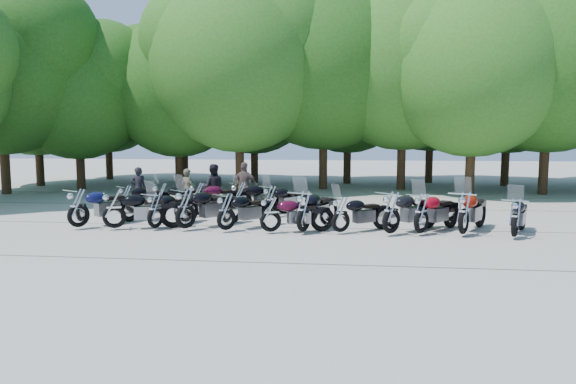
# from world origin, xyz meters

# --- Properties ---
(ground) EXTENTS (90.00, 90.00, 0.00)m
(ground) POSITION_xyz_m (0.00, 0.00, 0.00)
(ground) COLOR #9A948B
(ground) RESTS_ON ground
(tree_0) EXTENTS (7.50, 7.50, 9.21)m
(tree_0) POSITION_xyz_m (-15.42, 12.98, 5.45)
(tree_0) COLOR #3A2614
(tree_0) RESTS_ON ground
(tree_1) EXTENTS (6.97, 6.97, 8.55)m
(tree_1) POSITION_xyz_m (-12.04, 11.24, 5.06)
(tree_1) COLOR #3A2614
(tree_1) RESTS_ON ground
(tree_2) EXTENTS (7.31, 7.31, 8.97)m
(tree_2) POSITION_xyz_m (-7.25, 12.84, 5.31)
(tree_2) COLOR #3A2614
(tree_2) RESTS_ON ground
(tree_3) EXTENTS (8.70, 8.70, 10.67)m
(tree_3) POSITION_xyz_m (-3.57, 11.24, 6.32)
(tree_3) COLOR #3A2614
(tree_3) RESTS_ON ground
(tree_4) EXTENTS (9.13, 9.13, 11.20)m
(tree_4) POSITION_xyz_m (0.54, 13.09, 6.64)
(tree_4) COLOR #3A2614
(tree_4) RESTS_ON ground
(tree_5) EXTENTS (9.04, 9.04, 11.10)m
(tree_5) POSITION_xyz_m (4.61, 13.20, 6.57)
(tree_5) COLOR #3A2614
(tree_5) RESTS_ON ground
(tree_6) EXTENTS (8.00, 8.00, 9.82)m
(tree_6) POSITION_xyz_m (7.55, 10.82, 5.81)
(tree_6) COLOR #3A2614
(tree_6) RESTS_ON ground
(tree_7) EXTENTS (8.79, 8.79, 10.79)m
(tree_7) POSITION_xyz_m (11.20, 11.78, 6.39)
(tree_7) COLOR #3A2614
(tree_7) RESTS_ON ground
(tree_9) EXTENTS (7.59, 7.59, 9.32)m
(tree_9) POSITION_xyz_m (-13.53, 17.59, 5.52)
(tree_9) COLOR #3A2614
(tree_9) RESTS_ON ground
(tree_10) EXTENTS (7.78, 7.78, 9.55)m
(tree_10) POSITION_xyz_m (-8.29, 16.97, 5.66)
(tree_10) COLOR #3A2614
(tree_10) RESTS_ON ground
(tree_11) EXTENTS (7.56, 7.56, 9.28)m
(tree_11) POSITION_xyz_m (-3.76, 16.43, 5.49)
(tree_11) COLOR #3A2614
(tree_11) RESTS_ON ground
(tree_12) EXTENTS (7.88, 7.88, 9.67)m
(tree_12) POSITION_xyz_m (1.80, 16.47, 5.72)
(tree_12) COLOR #3A2614
(tree_12) RESTS_ON ground
(tree_13) EXTENTS (8.31, 8.31, 10.20)m
(tree_13) POSITION_xyz_m (6.69, 17.47, 6.04)
(tree_13) COLOR #3A2614
(tree_13) RESTS_ON ground
(tree_14) EXTENTS (8.02, 8.02, 9.84)m
(tree_14) POSITION_xyz_m (10.68, 16.09, 5.83)
(tree_14) COLOR #3A2614
(tree_14) RESTS_ON ground
(motorcycle_0) EXTENTS (1.97, 2.49, 1.40)m
(motorcycle_0) POSITION_xyz_m (-6.26, 0.42, 0.70)
(motorcycle_0) COLOR #0D113C
(motorcycle_0) RESTS_ON ground
(motorcycle_1) EXTENTS (2.49, 1.52, 1.35)m
(motorcycle_1) POSITION_xyz_m (-5.11, 0.39, 0.67)
(motorcycle_1) COLOR black
(motorcycle_1) RESTS_ON ground
(motorcycle_2) EXTENTS (1.48, 2.33, 1.26)m
(motorcycle_2) POSITION_xyz_m (-3.91, 0.58, 0.63)
(motorcycle_2) COLOR black
(motorcycle_2) RESTS_ON ground
(motorcycle_3) EXTENTS (2.13, 2.47, 1.42)m
(motorcycle_3) POSITION_xyz_m (-2.96, 0.56, 0.71)
(motorcycle_3) COLOR black
(motorcycle_3) RESTS_ON ground
(motorcycle_4) EXTENTS (2.01, 2.20, 1.29)m
(motorcycle_4) POSITION_xyz_m (-1.71, 0.48, 0.65)
(motorcycle_4) COLOR black
(motorcycle_4) RESTS_ON ground
(motorcycle_5) EXTENTS (2.27, 1.39, 1.23)m
(motorcycle_5) POSITION_xyz_m (-0.37, 0.36, 0.61)
(motorcycle_5) COLOR #3B081C
(motorcycle_5) RESTS_ON ground
(motorcycle_6) EXTENTS (1.69, 2.59, 1.41)m
(motorcycle_6) POSITION_xyz_m (0.57, 0.46, 0.70)
(motorcycle_6) COLOR black
(motorcycle_6) RESTS_ON ground
(motorcycle_7) EXTENTS (2.13, 1.84, 1.23)m
(motorcycle_7) POSITION_xyz_m (1.64, 0.55, 0.61)
(motorcycle_7) COLOR black
(motorcycle_7) RESTS_ON ground
(motorcycle_8) EXTENTS (2.28, 2.38, 1.43)m
(motorcycle_8) POSITION_xyz_m (3.06, 0.47, 0.71)
(motorcycle_8) COLOR black
(motorcycle_8) RESTS_ON ground
(motorcycle_9) EXTENTS (2.07, 2.33, 1.36)m
(motorcycle_9) POSITION_xyz_m (3.91, 0.62, 0.68)
(motorcycle_9) COLOR maroon
(motorcycle_9) RESTS_ON ground
(motorcycle_10) EXTENTS (1.86, 2.60, 1.43)m
(motorcycle_10) POSITION_xyz_m (5.07, 0.60, 0.72)
(motorcycle_10) COLOR maroon
(motorcycle_10) RESTS_ON ground
(motorcycle_11) EXTENTS (1.55, 2.34, 1.27)m
(motorcycle_11) POSITION_xyz_m (6.39, 0.38, 0.64)
(motorcycle_11) COLOR black
(motorcycle_11) RESTS_ON ground
(motorcycle_12) EXTENTS (1.80, 2.08, 1.20)m
(motorcycle_12) POSITION_xyz_m (-6.02, 3.28, 0.60)
(motorcycle_12) COLOR black
(motorcycle_12) RESTS_ON ground
(motorcycle_13) EXTENTS (2.32, 1.99, 1.33)m
(motorcycle_13) POSITION_xyz_m (-4.67, 3.16, 0.67)
(motorcycle_13) COLOR black
(motorcycle_13) RESTS_ON ground
(motorcycle_14) EXTENTS (2.32, 2.08, 1.36)m
(motorcycle_14) POSITION_xyz_m (-3.35, 3.15, 0.68)
(motorcycle_14) COLOR #3B081C
(motorcycle_14) RESTS_ON ground
(motorcycle_15) EXTENTS (2.43, 2.02, 1.38)m
(motorcycle_15) POSITION_xyz_m (-1.90, 3.32, 0.69)
(motorcycle_15) COLOR black
(motorcycle_15) RESTS_ON ground
(motorcycle_16) EXTENTS (1.93, 2.15, 1.26)m
(motorcycle_16) POSITION_xyz_m (-0.82, 3.26, 0.63)
(motorcycle_16) COLOR black
(motorcycle_16) RESTS_ON ground
(rider_0) EXTENTS (0.71, 0.59, 1.66)m
(rider_0) POSITION_xyz_m (-6.02, 4.37, 0.83)
(rider_0) COLOR black
(rider_0) RESTS_ON ground
(rider_1) EXTENTS (0.95, 0.80, 1.77)m
(rider_1) POSITION_xyz_m (-3.19, 4.57, 0.89)
(rider_1) COLOR black
(rider_1) RESTS_ON ground
(rider_2) EXTENTS (1.13, 0.59, 1.83)m
(rider_2) POSITION_xyz_m (-2.05, 4.92, 0.92)
(rider_2) COLOR brown
(rider_2) RESTS_ON ground
(rider_3) EXTENTS (0.68, 0.57, 1.58)m
(rider_3) POSITION_xyz_m (-4.24, 4.79, 0.79)
(rider_3) COLOR #4E4A38
(rider_3) RESTS_ON ground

